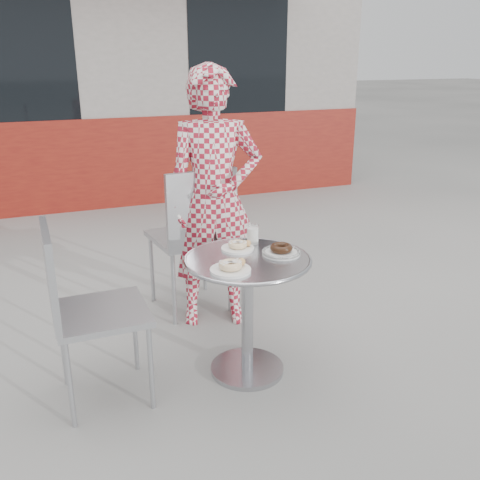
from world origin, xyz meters
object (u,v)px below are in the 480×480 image
object	(u,v)px
plate_far	(238,246)
plate_checker	(281,251)
chair_far	(191,265)
plate_near	(231,267)
seated_person	(214,200)
milk_cup	(253,235)
chair_left	(101,347)
bistro_table	(248,287)

from	to	relation	value
plate_far	plate_checker	world-z (taller)	plate_checker
plate_far	chair_far	bearing A→B (deg)	94.10
chair_far	plate_near	bearing A→B (deg)	77.81
plate_checker	seated_person	bearing A→B (deg)	101.63
plate_near	milk_cup	size ratio (longest dim) A/B	1.87
chair_left	milk_cup	world-z (taller)	chair_left
chair_far	plate_near	distance (m)	1.08
chair_left	plate_near	xyz separation A→B (m)	(0.62, -0.19, 0.40)
bistro_table	plate_far	bearing A→B (deg)	89.23
plate_far	plate_near	distance (m)	0.30
plate_far	milk_cup	size ratio (longest dim) A/B	1.66
bistro_table	plate_checker	world-z (taller)	plate_checker
chair_far	plate_far	distance (m)	0.84
plate_far	plate_near	world-z (taller)	plate_near
chair_left	plate_checker	world-z (taller)	chair_left
bistro_table	plate_checker	size ratio (longest dim) A/B	3.28
chair_far	plate_near	world-z (taller)	chair_far
plate_near	milk_cup	distance (m)	0.41
chair_far	milk_cup	xyz separation A→B (m)	(0.16, -0.68, 0.41)
seated_person	plate_checker	xyz separation A→B (m)	(0.14, -0.67, -0.12)
seated_person	plate_checker	bearing A→B (deg)	-64.78
chair_left	plate_far	bearing A→B (deg)	-84.39
bistro_table	plate_far	world-z (taller)	plate_far
bistro_table	milk_cup	world-z (taller)	milk_cup
chair_far	bistro_table	bearing A→B (deg)	86.18
chair_far	plate_far	xyz separation A→B (m)	(0.05, -0.74, 0.38)
chair_far	plate_near	size ratio (longest dim) A/B	5.00
plate_near	plate_checker	world-z (taller)	same
bistro_table	chair_left	distance (m)	0.79
chair_left	milk_cup	distance (m)	0.98
bistro_table	seated_person	size ratio (longest dim) A/B	0.41
chair_far	plate_checker	size ratio (longest dim) A/B	4.87
bistro_table	plate_far	size ratio (longest dim) A/B	3.79
bistro_table	milk_cup	xyz separation A→B (m)	(0.11, 0.19, 0.21)
chair_far	plate_checker	distance (m)	0.99
bistro_table	plate_near	size ratio (longest dim) A/B	3.37
plate_near	seated_person	bearing A→B (deg)	76.62
chair_left	milk_cup	xyz separation A→B (m)	(0.87, 0.14, 0.43)
seated_person	milk_cup	distance (m)	0.48
plate_checker	milk_cup	xyz separation A→B (m)	(-0.08, 0.20, 0.03)
chair_left	plate_near	distance (m)	0.76
chair_left	milk_cup	bearing A→B (deg)	-81.39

